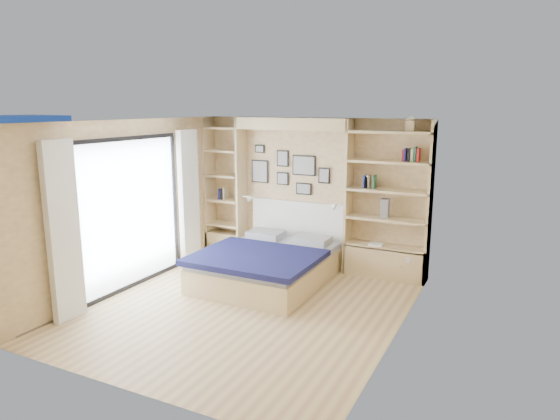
% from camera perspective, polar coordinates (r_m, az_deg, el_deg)
% --- Properties ---
extents(ground, '(4.50, 4.50, 0.00)m').
position_cam_1_polar(ground, '(6.92, -3.75, -11.10)').
color(ground, '#DABF7E').
rests_on(ground, ground).
extents(room_shell, '(4.50, 4.50, 4.50)m').
position_cam_1_polar(room_shell, '(8.06, -0.83, 0.27)').
color(room_shell, '#E2C688').
rests_on(room_shell, ground).
extents(bed, '(1.80, 2.31, 1.07)m').
position_cam_1_polar(bed, '(7.79, -1.42, -6.19)').
color(bed, '#DBBC8A').
rests_on(bed, ground).
extents(photo_gallery, '(1.48, 0.02, 0.82)m').
position_cam_1_polar(photo_gallery, '(8.62, 0.90, 4.59)').
color(photo_gallery, black).
rests_on(photo_gallery, ground).
extents(reading_lamps, '(1.92, 0.12, 0.15)m').
position_cam_1_polar(reading_lamps, '(8.44, 1.17, 0.96)').
color(reading_lamps, silver).
rests_on(reading_lamps, ground).
extents(shelf_decor, '(3.54, 0.23, 2.03)m').
position_cam_1_polar(shelf_decor, '(7.93, 10.44, 4.40)').
color(shelf_decor, navy).
rests_on(shelf_decor, ground).
extents(deck, '(3.20, 4.00, 0.05)m').
position_cam_1_polar(deck, '(9.16, -23.78, -6.29)').
color(deck, '#6F6052').
rests_on(deck, ground).
extents(deck_chair, '(0.68, 0.91, 0.81)m').
position_cam_1_polar(deck_chair, '(9.66, -17.07, -2.49)').
color(deck_chair, tan).
rests_on(deck_chair, ground).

